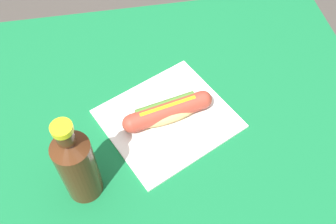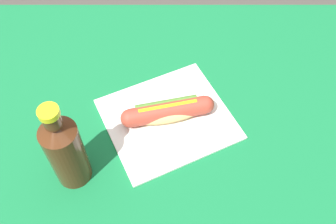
{
  "view_description": "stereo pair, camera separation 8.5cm",
  "coord_description": "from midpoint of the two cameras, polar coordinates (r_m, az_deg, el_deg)",
  "views": [
    {
      "loc": [
        -0.01,
        -0.48,
        1.46
      ],
      "look_at": [
        0.08,
        0.01,
        0.77
      ],
      "focal_mm": 40.78,
      "sensor_mm": 36.0,
      "label": 1
    },
    {
      "loc": [
        0.08,
        -0.48,
        1.46
      ],
      "look_at": [
        0.08,
        0.01,
        0.77
      ],
      "focal_mm": 40.78,
      "sensor_mm": 36.0,
      "label": 2
    }
  ],
  "objects": [
    {
      "name": "dining_table",
      "position": [
        0.98,
        -6.81,
        -6.81
      ],
      "size": [
        1.14,
        0.82,
        0.74
      ],
      "color": "brown",
      "rests_on": "ground"
    },
    {
      "name": "paper_wrapper",
      "position": [
        0.87,
        -2.78,
        -1.23
      ],
      "size": [
        0.35,
        0.34,
        0.01
      ],
      "primitive_type": "cube",
      "rotation": [
        0.0,
        0.0,
        0.45
      ],
      "color": "white",
      "rests_on": "dining_table"
    },
    {
      "name": "soda_bottle",
      "position": [
        0.73,
        -16.76,
        -7.82
      ],
      "size": [
        0.07,
        0.07,
        0.22
      ],
      "color": "#4C2814",
      "rests_on": "dining_table"
    },
    {
      "name": "hot_dog",
      "position": [
        0.85,
        -2.88,
        -0.11
      ],
      "size": [
        0.21,
        0.08,
        0.05
      ],
      "color": "#E5BC75",
      "rests_on": "paper_wrapper"
    }
  ]
}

